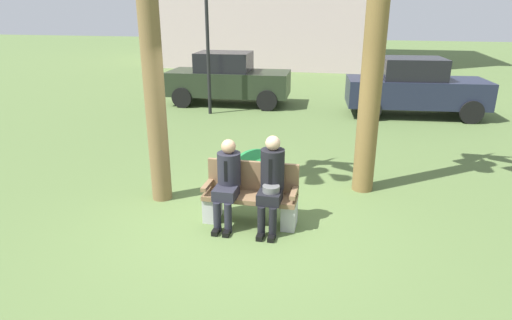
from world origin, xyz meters
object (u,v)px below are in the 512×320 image
(park_bench, at_px, (251,197))
(seated_man_right, at_px, (271,179))
(seated_man_left, at_px, (227,178))
(shrub_near_bench, at_px, (258,165))
(parked_car_near, at_px, (228,79))
(parked_car_far, at_px, (415,87))
(street_lamp, at_px, (208,39))

(park_bench, bearing_deg, seated_man_right, -20.09)
(seated_man_left, distance_m, shrub_near_bench, 1.85)
(seated_man_left, distance_m, parked_car_near, 8.41)
(parked_car_near, height_order, parked_car_far, same)
(parked_car_far, relative_size, street_lamp, 1.14)
(street_lamp, bearing_deg, parked_car_far, 9.98)
(seated_man_left, bearing_deg, shrub_near_bench, 87.82)
(shrub_near_bench, distance_m, parked_car_far, 6.82)
(seated_man_left, relative_size, street_lamp, 0.36)
(seated_man_right, xyz_separation_m, parked_car_far, (2.80, 7.69, 0.09))
(shrub_near_bench, height_order, street_lamp, street_lamp)
(seated_man_left, bearing_deg, park_bench, 21.12)
(street_lamp, bearing_deg, seated_man_left, -69.64)
(seated_man_left, xyz_separation_m, shrub_near_bench, (0.07, 1.80, -0.43))
(park_bench, relative_size, parked_car_near, 0.34)
(shrub_near_bench, bearing_deg, park_bench, -81.57)
(shrub_near_bench, distance_m, street_lamp, 5.80)
(seated_man_right, xyz_separation_m, street_lamp, (-3.11, 6.65, 1.42))
(parked_car_far, distance_m, street_lamp, 6.15)
(seated_man_right, distance_m, parked_car_far, 8.18)
(parked_car_near, bearing_deg, seated_man_right, -69.97)
(seated_man_left, height_order, parked_car_far, parked_car_far)
(seated_man_right, relative_size, parked_car_near, 0.34)
(parked_car_far, bearing_deg, shrub_near_bench, -119.75)
(parked_car_far, bearing_deg, street_lamp, -170.02)
(seated_man_left, distance_m, parked_car_far, 8.43)
(park_bench, xyz_separation_m, seated_man_left, (-0.32, -0.12, 0.31))
(shrub_near_bench, bearing_deg, seated_man_left, -92.18)
(shrub_near_bench, xyz_separation_m, street_lamp, (-2.54, 4.86, 1.89))
(shrub_near_bench, bearing_deg, seated_man_right, -72.28)
(seated_man_left, xyz_separation_m, parked_car_near, (-2.31, 8.09, 0.13))
(street_lamp, bearing_deg, seated_man_right, -64.93)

